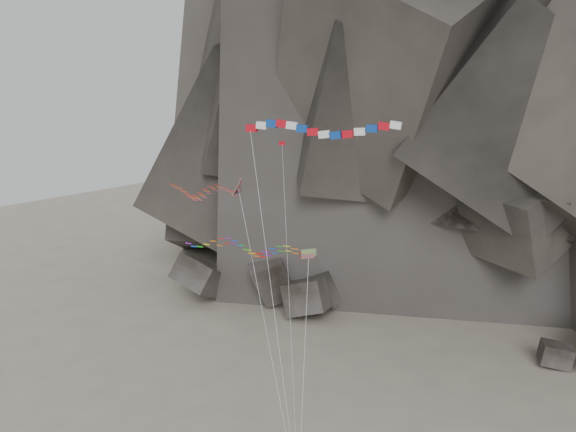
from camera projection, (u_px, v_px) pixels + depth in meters
The scene contains 6 objects.
headland at pixel (530, 18), 101.24m from camera, with size 110.00×70.00×84.00m, color #4C453E, non-canonical shape.
boulder_field at pixel (402, 314), 83.68m from camera, with size 77.66×16.92×9.94m.
delta_kite at pixel (199, 190), 59.94m from camera, with size 21.67×9.63×22.15m.
banner_kite at pixel (320, 130), 47.59m from camera, with size 11.37×7.81×27.37m.
parafoil_kite at pixel (242, 246), 52.87m from camera, with size 14.55×6.08×17.39m.
pennant_kite at pixel (286, 230), 51.55m from camera, with size 7.19×8.43×25.34m.
Camera 1 is at (25.65, -39.23, 31.57)m, focal length 40.00 mm.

